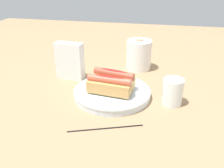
{
  "coord_description": "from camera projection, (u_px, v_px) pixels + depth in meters",
  "views": [
    {
      "loc": [
        0.15,
        -0.75,
        0.42
      ],
      "look_at": [
        -0.0,
        -0.02,
        0.05
      ],
      "focal_mm": 38.23,
      "sensor_mm": 36.0,
      "label": 1
    }
  ],
  "objects": [
    {
      "name": "serving_bowl",
      "position": [
        112.0,
        92.0,
        0.85
      ],
      "size": [
        0.27,
        0.27,
        0.03
      ],
      "color": "silver",
      "rests_on": "ground_plane"
    },
    {
      "name": "hotdog_back",
      "position": [
        115.0,
        79.0,
        0.86
      ],
      "size": [
        0.16,
        0.08,
        0.06
      ],
      "color": "#DBB270",
      "rests_on": "serving_bowl"
    },
    {
      "name": "napkin_box",
      "position": [
        70.0,
        61.0,
        0.96
      ],
      "size": [
        0.11,
        0.05,
        0.15
      ],
      "primitive_type": "cube",
      "rotation": [
        0.0,
        0.0,
        -0.09
      ],
      "color": "white",
      "rests_on": "ground_plane"
    },
    {
      "name": "water_glass",
      "position": [
        173.0,
        93.0,
        0.79
      ],
      "size": [
        0.07,
        0.07,
        0.09
      ],
      "color": "white",
      "rests_on": "ground_plane"
    },
    {
      "name": "ground_plane",
      "position": [
        113.0,
        94.0,
        0.87
      ],
      "size": [
        2.4,
        2.4,
        0.0
      ],
      "primitive_type": "plane",
      "color": "#9E7A56"
    },
    {
      "name": "chopstick_near",
      "position": [
        106.0,
        128.0,
        0.68
      ],
      "size": [
        0.21,
        0.08,
        0.01
      ],
      "primitive_type": "cylinder",
      "rotation": [
        0.0,
        1.57,
        0.34
      ],
      "color": "black",
      "rests_on": "ground_plane"
    },
    {
      "name": "paper_towel_roll",
      "position": [
        139.0,
        55.0,
        1.06
      ],
      "size": [
        0.11,
        0.11,
        0.13
      ],
      "color": "white",
      "rests_on": "ground_plane"
    },
    {
      "name": "hotdog_front",
      "position": [
        109.0,
        85.0,
        0.81
      ],
      "size": [
        0.15,
        0.07,
        0.06
      ],
      "color": "tan",
      "rests_on": "serving_bowl"
    }
  ]
}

